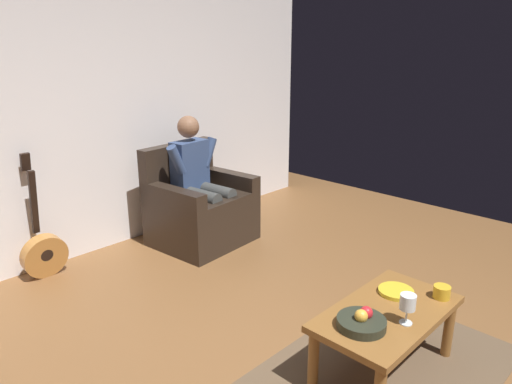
% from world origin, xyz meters
% --- Properties ---
extents(wall_back, '(5.72, 0.06, 2.80)m').
position_xyz_m(wall_back, '(0.00, -2.90, 1.40)').
color(wall_back, silver).
rests_on(wall_back, ground).
extents(rug, '(1.63, 1.13, 0.01)m').
position_xyz_m(rug, '(-0.35, -0.08, 0.00)').
color(rug, brown).
rests_on(rug, ground).
extents(armchair, '(0.91, 0.81, 0.93)m').
position_xyz_m(armchair, '(-0.87, -2.34, 0.32)').
color(armchair, black).
rests_on(armchair, ground).
extents(person_seated, '(0.61, 0.62, 1.21)m').
position_xyz_m(person_seated, '(-0.88, -2.31, 0.64)').
color(person_seated, navy).
rests_on(person_seated, ground).
extents(coffee_table, '(0.92, 0.52, 0.41)m').
position_xyz_m(coffee_table, '(-0.35, -0.08, 0.34)').
color(coffee_table, brown).
rests_on(coffee_table, ground).
extents(guitar, '(0.36, 0.21, 1.03)m').
position_xyz_m(guitar, '(0.48, -2.70, 0.22)').
color(guitar, '#B37637').
rests_on(guitar, ground).
extents(wine_glass_near, '(0.09, 0.09, 0.17)m').
position_xyz_m(wine_glass_near, '(-0.30, 0.06, 0.53)').
color(wine_glass_near, silver).
rests_on(wine_glass_near, coffee_table).
extents(fruit_bowl, '(0.26, 0.26, 0.11)m').
position_xyz_m(fruit_bowl, '(-0.11, -0.10, 0.44)').
color(fruit_bowl, '#282C20').
rests_on(fruit_bowl, coffee_table).
extents(decorative_dish, '(0.21, 0.21, 0.02)m').
position_xyz_m(decorative_dish, '(-0.56, -0.13, 0.42)').
color(decorative_dish, gold).
rests_on(decorative_dish, coffee_table).
extents(candle_jar, '(0.10, 0.10, 0.08)m').
position_xyz_m(candle_jar, '(-0.69, 0.09, 0.44)').
color(candle_jar, gold).
rests_on(candle_jar, coffee_table).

